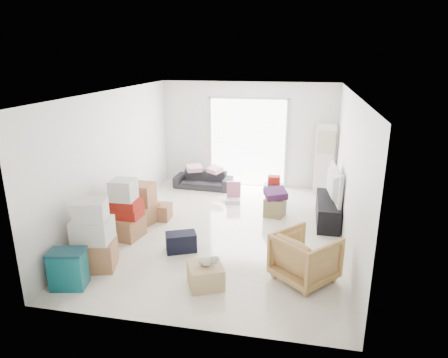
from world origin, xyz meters
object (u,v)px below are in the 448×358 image
at_px(ac_tower, 324,160).
at_px(sofa, 203,177).
at_px(tv_console, 328,210).
at_px(ottoman, 275,207).
at_px(storage_bins, 68,269).
at_px(kids_table, 274,183).
at_px(wood_crate, 205,275).
at_px(television, 329,196).
at_px(armchair, 305,255).

height_order(ac_tower, sofa, ac_tower).
distance_m(tv_console, sofa, 3.49).
distance_m(sofa, ottoman, 2.51).
relative_size(storage_bins, kids_table, 0.96).
bearing_deg(tv_console, wood_crate, -123.68).
bearing_deg(sofa, ac_tower, 5.80).
distance_m(ac_tower, wood_crate, 5.05).
relative_size(kids_table, wood_crate, 1.23).
relative_size(tv_console, ottoman, 3.67).
xyz_separation_m(sofa, storage_bins, (-0.82, -4.93, 0.01)).
distance_m(television, armchair, 2.44).
xyz_separation_m(storage_bins, wood_crate, (1.99, 0.44, -0.13)).
height_order(tv_console, ottoman, tv_console).
relative_size(tv_console, armchair, 1.74).
bearing_deg(wood_crate, tv_console, 56.32).
height_order(tv_console, armchair, armchair).
bearing_deg(sofa, armchair, -53.79).
bearing_deg(tv_console, television, 0.00).
distance_m(armchair, ottoman, 2.58).
bearing_deg(sofa, tv_console, -24.88).
distance_m(armchair, kids_table, 3.47).
bearing_deg(sofa, kids_table, -15.68).
relative_size(television, wood_crate, 2.33).
height_order(ac_tower, ottoman, ac_tower).
height_order(tv_console, sofa, sofa).
height_order(armchair, storage_bins, armchair).
relative_size(ac_tower, television, 1.49).
distance_m(ac_tower, storage_bins, 6.40).
bearing_deg(wood_crate, sofa, 104.69).
distance_m(ac_tower, television, 1.81).
relative_size(ac_tower, wood_crate, 3.47).
xyz_separation_m(television, wood_crate, (-1.91, -2.86, -0.40)).
bearing_deg(television, armchair, 163.34).
relative_size(ac_tower, ottoman, 4.36).
relative_size(television, kids_table, 1.89).
xyz_separation_m(ac_tower, ottoman, (-1.05, -1.68, -0.67)).
height_order(armchair, ottoman, armchair).
xyz_separation_m(ottoman, wood_crate, (-0.81, -2.96, -0.03)).
relative_size(ac_tower, sofa, 1.17).
bearing_deg(ottoman, television, -4.92).
bearing_deg(wood_crate, armchair, 17.66).
height_order(armchair, wood_crate, armchair).
bearing_deg(ac_tower, wood_crate, -111.81).
height_order(ac_tower, kids_table, ac_tower).
relative_size(armchair, wood_crate, 1.68).
bearing_deg(ac_tower, tv_console, -88.39).
distance_m(kids_table, wood_crate, 3.93).
bearing_deg(armchair, storage_bins, 55.61).
distance_m(tv_console, armchair, 2.44).
xyz_separation_m(tv_console, wood_crate, (-1.91, -2.86, -0.08)).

